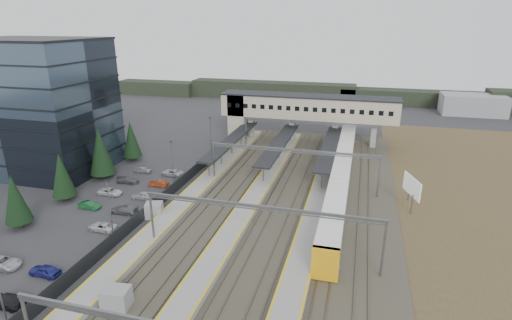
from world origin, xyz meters
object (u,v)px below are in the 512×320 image
(relay_cabin_near, at_px, (116,298))
(relay_cabin_far, at_px, (154,210))
(train, at_px, (343,168))
(billboard, at_px, (412,187))
(footbridge, at_px, (296,109))
(office_building, at_px, (37,106))

(relay_cabin_near, height_order, relay_cabin_far, relay_cabin_near)
(train, distance_m, billboard, 13.93)
(relay_cabin_near, bearing_deg, relay_cabin_far, 107.86)
(relay_cabin_near, height_order, footbridge, footbridge)
(relay_cabin_near, bearing_deg, train, 64.29)
(office_building, xyz_separation_m, billboard, (66.78, -0.14, -8.93))
(billboard, bearing_deg, relay_cabin_far, -160.00)
(office_building, height_order, relay_cabin_near, office_building)
(train, bearing_deg, relay_cabin_near, -115.71)
(footbridge, bearing_deg, train, -60.09)
(relay_cabin_far, bearing_deg, relay_cabin_near, -72.14)
(relay_cabin_far, bearing_deg, office_building, 156.28)
(footbridge, bearing_deg, office_building, -145.53)
(office_building, relative_size, footbridge, 0.60)
(footbridge, relative_size, billboard, 7.30)
(relay_cabin_near, distance_m, train, 45.10)
(footbridge, distance_m, train, 25.33)
(footbridge, height_order, billboard, footbridge)
(office_building, bearing_deg, relay_cabin_near, -41.29)
(office_building, distance_m, footbridge, 53.18)
(footbridge, xyz_separation_m, train, (12.30, -21.38, -5.77))
(relay_cabin_near, xyz_separation_m, billboard, (30.34, 31.87, 2.15))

